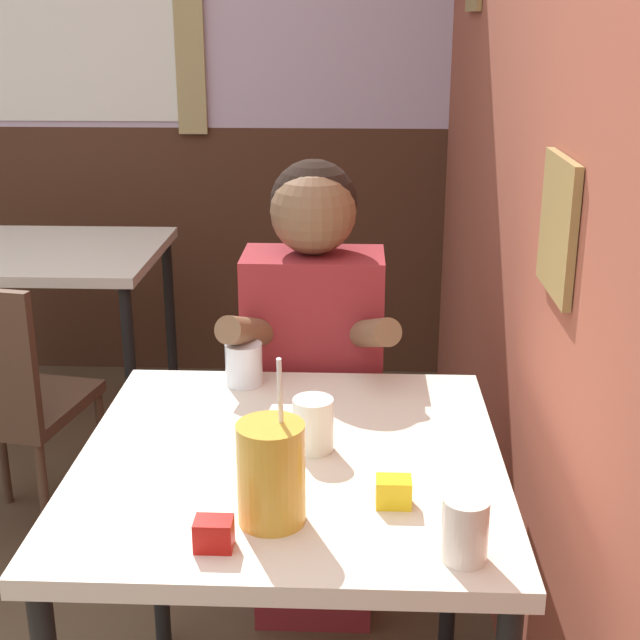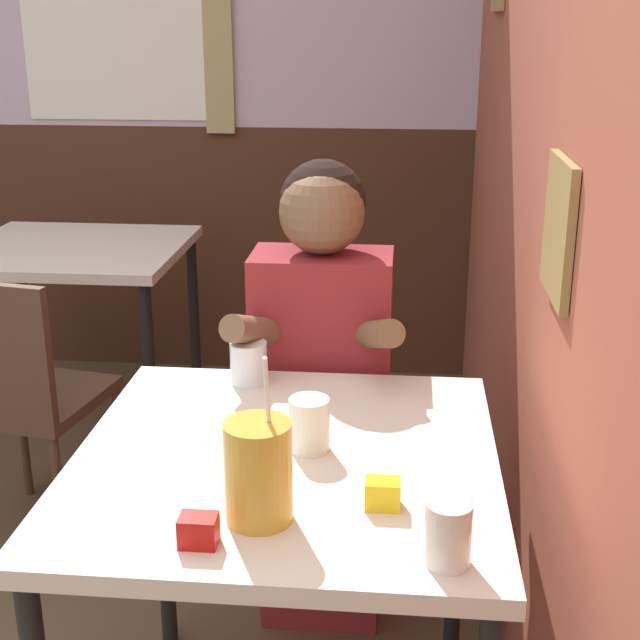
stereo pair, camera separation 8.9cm
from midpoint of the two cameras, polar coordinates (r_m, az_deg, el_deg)
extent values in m
cube|color=#9E4C38|center=(2.50, 14.25, 13.81)|extent=(0.06, 4.68, 2.70)
cube|color=olive|center=(1.69, 16.51, 5.59)|extent=(0.02, 0.24, 0.26)
cube|color=#472819|center=(4.04, -6.24, 4.47)|extent=(5.28, 0.06, 1.10)
cube|color=white|center=(3.98, -12.55, 18.48)|extent=(0.78, 0.01, 0.85)
cube|color=tan|center=(3.86, -5.91, 18.81)|extent=(0.12, 0.02, 0.95)
cube|color=beige|center=(1.72, -0.70, -9.13)|extent=(0.80, 0.83, 0.04)
cylinder|color=black|center=(2.28, -8.89, -12.64)|extent=(0.04, 0.04, 0.72)
cylinder|color=black|center=(2.23, 9.92, -13.52)|extent=(0.04, 0.04, 0.72)
cube|color=beige|center=(3.36, -14.77, 4.34)|extent=(0.79, 0.73, 0.04)
cylinder|color=black|center=(3.08, -9.96, -4.10)|extent=(0.04, 0.04, 0.72)
cylinder|color=black|center=(3.88, -17.65, 0.16)|extent=(0.04, 0.04, 0.72)
cylinder|color=black|center=(3.67, -7.35, -0.17)|extent=(0.04, 0.04, 0.72)
cube|color=#4C3323|center=(2.82, -17.07, -4.82)|extent=(0.47, 0.47, 0.04)
cylinder|color=#4C3323|center=(3.15, -17.69, -7.09)|extent=(0.03, 0.03, 0.44)
cylinder|color=#4C3323|center=(2.97, -11.82, -8.13)|extent=(0.03, 0.03, 0.44)
cylinder|color=#4C3323|center=(2.70, -15.37, -11.36)|extent=(0.03, 0.03, 0.44)
cube|color=maroon|center=(2.44, 1.18, -13.55)|extent=(0.31, 0.20, 0.47)
cube|color=maroon|center=(2.22, 1.27, -2.47)|extent=(0.34, 0.20, 0.54)
sphere|color=black|center=(2.13, 1.40, 7.49)|extent=(0.21, 0.21, 0.21)
sphere|color=brown|center=(2.11, 1.34, 6.95)|extent=(0.20, 0.20, 0.20)
cylinder|color=brown|center=(2.06, -2.77, -0.68)|extent=(0.14, 0.27, 0.15)
cylinder|color=brown|center=(2.04, 4.82, -0.92)|extent=(0.14, 0.27, 0.15)
cylinder|color=gold|center=(1.47, -2.20, -9.72)|extent=(0.11, 0.11, 0.17)
cylinder|color=white|center=(1.40, -1.59, -4.84)|extent=(0.01, 0.04, 0.14)
cylinder|color=silver|center=(2.01, -3.33, -2.74)|extent=(0.08, 0.08, 0.10)
cylinder|color=silver|center=(1.70, 0.81, -6.71)|extent=(0.08, 0.08, 0.10)
cylinder|color=silver|center=(1.39, 10.07, -13.33)|extent=(0.07, 0.07, 0.10)
cube|color=#B7140F|center=(1.44, -5.98, -13.28)|extent=(0.06, 0.04, 0.05)
cube|color=yellow|center=(1.54, 5.74, -11.02)|extent=(0.06, 0.04, 0.05)
camera|label=1|loc=(0.04, -88.56, 0.49)|focal=50.00mm
camera|label=2|loc=(0.04, 91.44, -0.49)|focal=50.00mm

